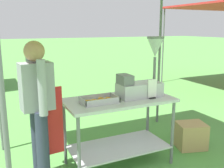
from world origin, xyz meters
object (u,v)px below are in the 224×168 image
object	(u,v)px
donut_fryer	(142,78)
supply_crate	(191,135)
donut_cart	(119,117)
menu_sign	(152,90)
vendor	(38,105)
donut_tray	(100,101)

from	to	relation	value
donut_fryer	supply_crate	bearing A→B (deg)	-1.69
donut_cart	supply_crate	xyz separation A→B (m)	(1.17, -0.04, -0.45)
supply_crate	donut_fryer	bearing A→B (deg)	178.31
menu_sign	vendor	xyz separation A→B (m)	(-1.35, 0.22, -0.08)
donut_tray	donut_fryer	bearing A→B (deg)	3.16
donut_cart	vendor	world-z (taller)	vendor
donut_cart	vendor	bearing A→B (deg)	176.71
supply_crate	donut_tray	bearing A→B (deg)	-179.67
menu_sign	supply_crate	xyz separation A→B (m)	(0.79, 0.12, -0.79)
donut_cart	supply_crate	bearing A→B (deg)	-1.90
donut_cart	donut_tray	bearing A→B (deg)	-170.40
donut_cart	donut_tray	world-z (taller)	donut_tray
donut_cart	vendor	xyz separation A→B (m)	(-0.97, 0.06, 0.27)
donut_fryer	menu_sign	bearing A→B (deg)	-68.83
donut_cart	donut_tray	size ratio (longest dim) A/B	3.15
donut_cart	donut_tray	distance (m)	0.39
vendor	donut_tray	bearing A→B (deg)	-8.51
donut_fryer	menu_sign	distance (m)	0.21
donut_fryer	vendor	distance (m)	1.31
vendor	supply_crate	bearing A→B (deg)	-2.53
donut_tray	supply_crate	distance (m)	1.62
menu_sign	vendor	size ratio (longest dim) A/B	0.15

